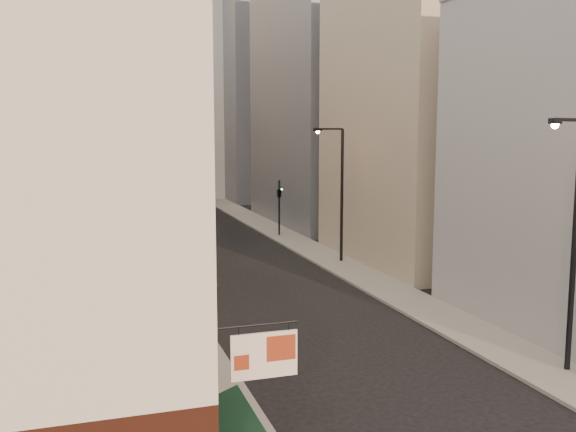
# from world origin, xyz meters

# --- Properties ---
(sidewalk_left) EXTENTS (3.00, 140.00, 0.15)m
(sidewalk_left) POSITION_xyz_m (-6.50, 55.00, 0.07)
(sidewalk_left) COLOR gray
(sidewalk_left) RESTS_ON ground
(sidewalk_right) EXTENTS (3.00, 140.00, 0.15)m
(sidewalk_right) POSITION_xyz_m (6.50, 55.00, 0.07)
(sidewalk_right) COLOR gray
(sidewalk_right) RESTS_ON ground
(near_building_left) EXTENTS (8.30, 23.04, 12.30)m
(near_building_left) POSITION_xyz_m (-10.99, 9.00, 6.02)
(near_building_left) COLOR #4E2115
(near_building_left) RESTS_ON ground
(left_bldg_beige) EXTENTS (8.00, 12.00, 16.00)m
(left_bldg_beige) POSITION_xyz_m (-12.00, 26.00, 8.00)
(left_bldg_beige) COLOR tan
(left_bldg_beige) RESTS_ON ground
(left_bldg_grey) EXTENTS (8.00, 16.00, 20.00)m
(left_bldg_grey) POSITION_xyz_m (-12.00, 42.00, 10.00)
(left_bldg_grey) COLOR #9E9EA4
(left_bldg_grey) RESTS_ON ground
(left_bldg_tan) EXTENTS (8.00, 18.00, 17.00)m
(left_bldg_tan) POSITION_xyz_m (-12.00, 60.00, 8.50)
(left_bldg_tan) COLOR #957C5C
(left_bldg_tan) RESTS_ON ground
(left_bldg_wingrid) EXTENTS (8.00, 20.00, 24.00)m
(left_bldg_wingrid) POSITION_xyz_m (-12.00, 80.00, 12.00)
(left_bldg_wingrid) COLOR gray
(left_bldg_wingrid) RESTS_ON ground
(right_bldg_beige) EXTENTS (8.00, 16.00, 20.00)m
(right_bldg_beige) POSITION_xyz_m (12.00, 30.00, 10.00)
(right_bldg_beige) COLOR tan
(right_bldg_beige) RESTS_ON ground
(right_bldg_wingrid) EXTENTS (8.00, 20.00, 26.00)m
(right_bldg_wingrid) POSITION_xyz_m (12.00, 50.00, 13.00)
(right_bldg_wingrid) COLOR gray
(right_bldg_wingrid) RESTS_ON ground
(highrise) EXTENTS (21.00, 23.00, 51.20)m
(highrise) POSITION_xyz_m (18.00, 78.00, 25.66)
(highrise) COLOR gray
(highrise) RESTS_ON ground
(clock_tower) EXTENTS (14.00, 14.00, 44.90)m
(clock_tower) POSITION_xyz_m (-1.00, 92.00, 17.63)
(clock_tower) COLOR #957C5C
(clock_tower) RESTS_ON ground
(white_tower) EXTENTS (8.00, 8.00, 41.50)m
(white_tower) POSITION_xyz_m (10.00, 78.00, 18.61)
(white_tower) COLOR silver
(white_tower) RESTS_ON ground
(streetlamp_near) EXTENTS (2.38, 1.25, 9.77)m
(streetlamp_near) POSITION_xyz_m (7.03, 8.49, 5.58)
(streetlamp_near) COLOR black
(streetlamp_near) RESTS_ON ground
(streetlamp_mid) EXTENTS (2.44, 0.81, 9.49)m
(streetlamp_mid) POSITION_xyz_m (6.73, 30.59, 5.42)
(streetlamp_mid) COLOR black
(streetlamp_mid) RESTS_ON ground
(traffic_light_left) EXTENTS (0.54, 0.43, 5.00)m
(traffic_light_left) POSITION_xyz_m (-6.26, 41.72, 3.44)
(traffic_light_left) COLOR black
(traffic_light_left) RESTS_ON ground
(traffic_light_right) EXTENTS (0.68, 0.68, 5.00)m
(traffic_light_right) POSITION_xyz_m (6.05, 42.67, 3.90)
(traffic_light_right) COLOR black
(traffic_light_right) RESTS_ON ground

